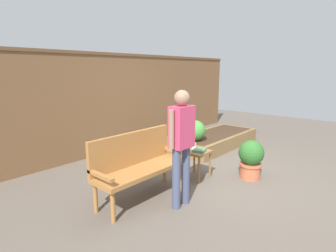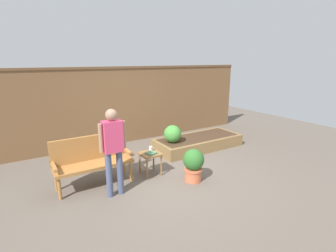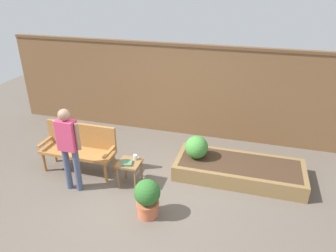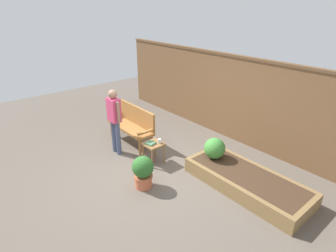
{
  "view_description": "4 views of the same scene",
  "coord_description": "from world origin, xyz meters",
  "px_view_note": "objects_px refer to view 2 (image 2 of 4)",
  "views": [
    {
      "loc": [
        -3.86,
        -2.23,
        1.81
      ],
      "look_at": [
        -0.17,
        1.01,
        0.78
      ],
      "focal_mm": 28.82,
      "sensor_mm": 36.0,
      "label": 1
    },
    {
      "loc": [
        -2.57,
        -4.09,
        2.34
      ],
      "look_at": [
        0.25,
        0.44,
        0.94
      ],
      "focal_mm": 27.1,
      "sensor_mm": 36.0,
      "label": 2
    },
    {
      "loc": [
        1.7,
        -4.15,
        3.5
      ],
      "look_at": [
        0.23,
        0.97,
        0.94
      ],
      "focal_mm": 33.66,
      "sensor_mm": 36.0,
      "label": 3
    },
    {
      "loc": [
        4.0,
        -2.93,
        3.3
      ],
      "look_at": [
        -0.12,
        0.54,
        0.88
      ],
      "focal_mm": 29.46,
      "sensor_mm": 36.0,
      "label": 4
    }
  ],
  "objects_px": {
    "side_table": "(150,157)",
    "cup_on_table": "(151,149)",
    "book_on_table": "(151,153)",
    "person_by_bench": "(113,145)",
    "shrub_near_bench": "(173,134)",
    "garden_bench": "(92,157)",
    "potted_boxwood": "(193,164)"
  },
  "relations": [
    {
      "from": "shrub_near_bench",
      "to": "book_on_table",
      "type": "bearing_deg",
      "value": -141.42
    },
    {
      "from": "shrub_near_bench",
      "to": "person_by_bench",
      "type": "relative_size",
      "value": 0.28
    },
    {
      "from": "side_table",
      "to": "person_by_bench",
      "type": "xyz_separation_m",
      "value": [
        -0.92,
        -0.4,
        0.54
      ]
    },
    {
      "from": "cup_on_table",
      "to": "potted_boxwood",
      "type": "xyz_separation_m",
      "value": [
        0.51,
        -0.81,
        -0.17
      ]
    },
    {
      "from": "book_on_table",
      "to": "potted_boxwood",
      "type": "xyz_separation_m",
      "value": [
        0.6,
        -0.63,
        -0.14
      ]
    },
    {
      "from": "side_table",
      "to": "potted_boxwood",
      "type": "xyz_separation_m",
      "value": [
        0.59,
        -0.7,
        -0.04
      ]
    },
    {
      "from": "garden_bench",
      "to": "cup_on_table",
      "type": "distance_m",
      "value": 1.21
    },
    {
      "from": "shrub_near_bench",
      "to": "person_by_bench",
      "type": "height_order",
      "value": "person_by_bench"
    },
    {
      "from": "side_table",
      "to": "cup_on_table",
      "type": "height_order",
      "value": "cup_on_table"
    },
    {
      "from": "garden_bench",
      "to": "book_on_table",
      "type": "relative_size",
      "value": 7.65
    },
    {
      "from": "person_by_bench",
      "to": "garden_bench",
      "type": "bearing_deg",
      "value": 108.42
    },
    {
      "from": "garden_bench",
      "to": "shrub_near_bench",
      "type": "bearing_deg",
      "value": 14.61
    },
    {
      "from": "cup_on_table",
      "to": "book_on_table",
      "type": "relative_size",
      "value": 0.59
    },
    {
      "from": "book_on_table",
      "to": "potted_boxwood",
      "type": "height_order",
      "value": "potted_boxwood"
    },
    {
      "from": "book_on_table",
      "to": "person_by_bench",
      "type": "height_order",
      "value": "person_by_bench"
    },
    {
      "from": "side_table",
      "to": "shrub_near_bench",
      "type": "bearing_deg",
      "value": 36.82
    },
    {
      "from": "cup_on_table",
      "to": "potted_boxwood",
      "type": "height_order",
      "value": "potted_boxwood"
    },
    {
      "from": "cup_on_table",
      "to": "side_table",
      "type": "bearing_deg",
      "value": -124.18
    },
    {
      "from": "shrub_near_bench",
      "to": "garden_bench",
      "type": "bearing_deg",
      "value": -165.39
    },
    {
      "from": "cup_on_table",
      "to": "person_by_bench",
      "type": "bearing_deg",
      "value": -152.8
    },
    {
      "from": "person_by_bench",
      "to": "side_table",
      "type": "bearing_deg",
      "value": 23.47
    },
    {
      "from": "cup_on_table",
      "to": "book_on_table",
      "type": "bearing_deg",
      "value": -117.34
    },
    {
      "from": "book_on_table",
      "to": "potted_boxwood",
      "type": "distance_m",
      "value": 0.88
    },
    {
      "from": "shrub_near_bench",
      "to": "person_by_bench",
      "type": "xyz_separation_m",
      "value": [
        -1.98,
        -1.19,
        0.41
      ]
    },
    {
      "from": "book_on_table",
      "to": "shrub_near_bench",
      "type": "relative_size",
      "value": 0.42
    },
    {
      "from": "book_on_table",
      "to": "person_by_bench",
      "type": "distance_m",
      "value": 1.06
    },
    {
      "from": "book_on_table",
      "to": "shrub_near_bench",
      "type": "height_order",
      "value": "shrub_near_bench"
    },
    {
      "from": "garden_bench",
      "to": "cup_on_table",
      "type": "xyz_separation_m",
      "value": [
        1.2,
        -0.11,
        -0.02
      ]
    },
    {
      "from": "garden_bench",
      "to": "potted_boxwood",
      "type": "distance_m",
      "value": 1.95
    },
    {
      "from": "cup_on_table",
      "to": "person_by_bench",
      "type": "xyz_separation_m",
      "value": [
        -1.0,
        -0.51,
        0.41
      ]
    },
    {
      "from": "garden_bench",
      "to": "potted_boxwood",
      "type": "relative_size",
      "value": 2.19
    },
    {
      "from": "garden_bench",
      "to": "shrub_near_bench",
      "type": "xyz_separation_m",
      "value": [
        2.19,
        0.57,
        -0.02
      ]
    }
  ]
}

